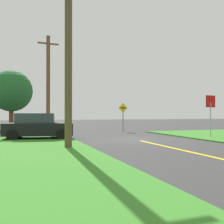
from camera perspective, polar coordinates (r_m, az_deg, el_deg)
ground_plane at (r=17.04m, az=4.60°, el=-5.73°), size 120.00×120.00×0.00m
stop_sign at (r=19.06m, az=19.91°, el=0.83°), size 0.78×0.12×2.80m
parked_car_near_building at (r=17.57m, az=-15.19°, el=-2.93°), size 4.37×2.57×1.62m
utility_pole_near at (r=12.86m, az=-9.10°, el=13.80°), size 1.80×0.33×9.27m
utility_pole_mid at (r=24.36m, az=-13.20°, el=5.95°), size 1.80×0.33×8.36m
direction_sign at (r=24.67m, az=2.32°, el=-0.35°), size 0.91×0.08×2.59m
oak_tree_left at (r=30.26m, az=-20.29°, el=4.13°), size 4.31×4.31×6.14m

